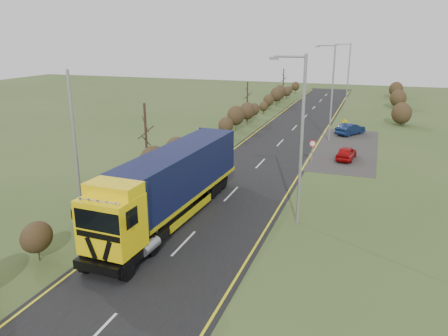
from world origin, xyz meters
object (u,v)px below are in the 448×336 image
at_px(speed_sign, 312,148).
at_px(lorry, 171,182).
at_px(car_blue_sedan, 350,129).
at_px(streetlight_near, 300,134).
at_px(car_red_hatchback, 346,153).

bearing_deg(speed_sign, lorry, -113.07).
bearing_deg(lorry, car_blue_sedan, 75.42).
bearing_deg(car_blue_sedan, streetlight_near, 118.21).
xyz_separation_m(streetlight_near, speed_sign, (-0.90, 12.56, -3.89)).
xyz_separation_m(lorry, car_red_hatchback, (8.87, 17.09, -1.79)).
relative_size(lorry, streetlight_near, 1.57).
bearing_deg(streetlight_near, car_blue_sedan, 86.83).
bearing_deg(lorry, speed_sign, 69.45).
bearing_deg(streetlight_near, car_red_hatchback, 83.30).
relative_size(lorry, car_red_hatchback, 4.33).
bearing_deg(car_red_hatchback, speed_sign, 50.13).
relative_size(car_red_hatchback, streetlight_near, 0.36).
bearing_deg(car_red_hatchback, lorry, 69.05).
relative_size(lorry, car_blue_sedan, 3.89).
bearing_deg(car_red_hatchback, car_blue_sedan, -81.62).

